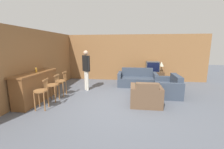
{
  "coord_description": "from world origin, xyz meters",
  "views": [
    {
      "loc": [
        0.57,
        -4.88,
        1.97
      ],
      "look_at": [
        -0.18,
        0.92,
        0.85
      ],
      "focal_mm": 24.0,
      "sensor_mm": 36.0,
      "label": 1
    }
  ],
  "objects_px": {
    "book_on_table": "(138,85)",
    "bar_chair_mid": "(53,87)",
    "bottle": "(36,70)",
    "person_by_window": "(86,68)",
    "loveseat_right": "(168,88)",
    "table_lamp": "(161,64)",
    "bar_chair_near": "(41,93)",
    "armchair_near": "(146,96)",
    "bar_chair_far": "(61,82)",
    "couch_far": "(137,80)",
    "coffee_table": "(140,87)",
    "tv_unit": "(152,77)",
    "tv": "(153,67)"
  },
  "relations": [
    {
      "from": "book_on_table",
      "to": "bar_chair_mid",
      "type": "bearing_deg",
      "value": -158.02
    },
    {
      "from": "bottle",
      "to": "person_by_window",
      "type": "bearing_deg",
      "value": 49.93
    },
    {
      "from": "loveseat_right",
      "to": "table_lamp",
      "type": "xyz_separation_m",
      "value": [
        0.09,
        2.15,
        0.69
      ]
    },
    {
      "from": "bar_chair_near",
      "to": "armchair_near",
      "type": "relative_size",
      "value": 0.96
    },
    {
      "from": "person_by_window",
      "to": "bottle",
      "type": "bearing_deg",
      "value": -130.07
    },
    {
      "from": "loveseat_right",
      "to": "book_on_table",
      "type": "xyz_separation_m",
      "value": [
        -1.23,
        -0.01,
        0.08
      ]
    },
    {
      "from": "bar_chair_far",
      "to": "couch_far",
      "type": "xyz_separation_m",
      "value": [
        3.06,
        1.91,
        -0.23
      ]
    },
    {
      "from": "bar_chair_near",
      "to": "person_by_window",
      "type": "distance_m",
      "value": 2.39
    },
    {
      "from": "bar_chair_near",
      "to": "bar_chair_mid",
      "type": "xyz_separation_m",
      "value": [
        0.0,
        0.71,
        0.0
      ]
    },
    {
      "from": "table_lamp",
      "to": "person_by_window",
      "type": "relative_size",
      "value": 0.31
    },
    {
      "from": "coffee_table",
      "to": "person_by_window",
      "type": "relative_size",
      "value": 0.51
    },
    {
      "from": "bar_chair_mid",
      "to": "couch_far",
      "type": "bearing_deg",
      "value": 39.62
    },
    {
      "from": "couch_far",
      "to": "tv_unit",
      "type": "bearing_deg",
      "value": 45.41
    },
    {
      "from": "bar_chair_far",
      "to": "couch_far",
      "type": "bearing_deg",
      "value": 31.98
    },
    {
      "from": "bottle",
      "to": "book_on_table",
      "type": "xyz_separation_m",
      "value": [
        3.59,
        1.31,
        -0.77
      ]
    },
    {
      "from": "bar_chair_mid",
      "to": "tv_unit",
      "type": "xyz_separation_m",
      "value": [
        3.91,
        3.39,
        -0.25
      ]
    },
    {
      "from": "coffee_table",
      "to": "bar_chair_far",
      "type": "bearing_deg",
      "value": -169.55
    },
    {
      "from": "bar_chair_mid",
      "to": "bottle",
      "type": "distance_m",
      "value": 0.82
    },
    {
      "from": "tv_unit",
      "to": "bar_chair_near",
      "type": "bearing_deg",
      "value": -133.59
    },
    {
      "from": "bar_chair_far",
      "to": "book_on_table",
      "type": "distance_m",
      "value": 3.12
    },
    {
      "from": "bar_chair_far",
      "to": "book_on_table",
      "type": "relative_size",
      "value": 4.24
    },
    {
      "from": "couch_far",
      "to": "tv",
      "type": "height_order",
      "value": "tv"
    },
    {
      "from": "bottle",
      "to": "couch_far",
      "type": "bearing_deg",
      "value": 35.97
    },
    {
      "from": "bar_chair_near",
      "to": "loveseat_right",
      "type": "xyz_separation_m",
      "value": [
        4.28,
        1.96,
        -0.24
      ]
    },
    {
      "from": "person_by_window",
      "to": "bar_chair_far",
      "type": "bearing_deg",
      "value": -131.95
    },
    {
      "from": "table_lamp",
      "to": "coffee_table",
      "type": "bearing_deg",
      "value": -119.51
    },
    {
      "from": "coffee_table",
      "to": "bar_chair_near",
      "type": "bearing_deg",
      "value": -148.55
    },
    {
      "from": "armchair_near",
      "to": "loveseat_right",
      "type": "height_order",
      "value": "armchair_near"
    },
    {
      "from": "loveseat_right",
      "to": "tv_unit",
      "type": "height_order",
      "value": "loveseat_right"
    },
    {
      "from": "loveseat_right",
      "to": "table_lamp",
      "type": "distance_m",
      "value": 2.26
    },
    {
      "from": "tv_unit",
      "to": "bottle",
      "type": "distance_m",
      "value": 5.71
    },
    {
      "from": "book_on_table",
      "to": "person_by_window",
      "type": "distance_m",
      "value": 2.38
    },
    {
      "from": "book_on_table",
      "to": "person_by_window",
      "type": "xyz_separation_m",
      "value": [
        -2.27,
        0.26,
        0.65
      ]
    },
    {
      "from": "tv",
      "to": "bottle",
      "type": "xyz_separation_m",
      "value": [
        -4.45,
        -3.47,
        0.28
      ]
    },
    {
      "from": "bar_chair_near",
      "to": "table_lamp",
      "type": "xyz_separation_m",
      "value": [
        4.37,
        4.1,
        0.46
      ]
    },
    {
      "from": "armchair_near",
      "to": "coffee_table",
      "type": "height_order",
      "value": "armchair_near"
    },
    {
      "from": "couch_far",
      "to": "tv_unit",
      "type": "height_order",
      "value": "couch_far"
    },
    {
      "from": "tv",
      "to": "tv_unit",
      "type": "bearing_deg",
      "value": 90.0
    },
    {
      "from": "tv",
      "to": "person_by_window",
      "type": "bearing_deg",
      "value": -148.75
    },
    {
      "from": "coffee_table",
      "to": "tv",
      "type": "distance_m",
      "value": 2.39
    },
    {
      "from": "loveseat_right",
      "to": "tv",
      "type": "bearing_deg",
      "value": 99.84
    },
    {
      "from": "bottle",
      "to": "bar_chair_mid",
      "type": "bearing_deg",
      "value": 8.39
    },
    {
      "from": "couch_far",
      "to": "armchair_near",
      "type": "height_order",
      "value": "couch_far"
    },
    {
      "from": "couch_far",
      "to": "bottle",
      "type": "height_order",
      "value": "bottle"
    },
    {
      "from": "coffee_table",
      "to": "bar_chair_mid",
      "type": "bearing_deg",
      "value": -159.02
    },
    {
      "from": "tv",
      "to": "table_lamp",
      "type": "height_order",
      "value": "tv"
    },
    {
      "from": "couch_far",
      "to": "tv",
      "type": "distance_m",
      "value": 1.33
    },
    {
      "from": "couch_far",
      "to": "loveseat_right",
      "type": "xyz_separation_m",
      "value": [
        1.22,
        -1.29,
        -0.0
      ]
    },
    {
      "from": "bar_chair_mid",
      "to": "couch_far",
      "type": "height_order",
      "value": "bar_chair_mid"
    },
    {
      "from": "armchair_near",
      "to": "bottle",
      "type": "relative_size",
      "value": 4.67
    }
  ]
}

